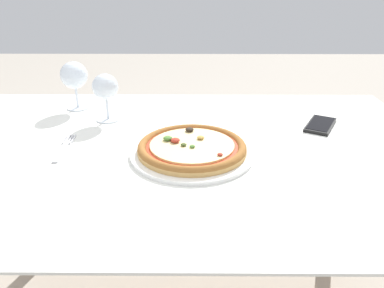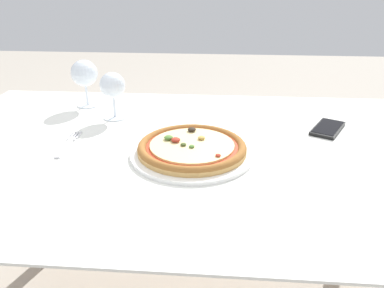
# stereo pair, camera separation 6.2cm
# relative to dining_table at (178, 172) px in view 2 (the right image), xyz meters

# --- Properties ---
(dining_table) EXTENTS (1.46, 0.94, 0.73)m
(dining_table) POSITION_rel_dining_table_xyz_m (0.00, 0.00, 0.00)
(dining_table) COLOR #997047
(dining_table) RESTS_ON ground_plane
(pizza_plate) EXTENTS (0.32, 0.32, 0.04)m
(pizza_plate) POSITION_rel_dining_table_xyz_m (0.04, -0.05, 0.10)
(pizza_plate) COLOR white
(pizza_plate) RESTS_ON dining_table
(fork) EXTENTS (0.03, 0.17, 0.00)m
(fork) POSITION_rel_dining_table_xyz_m (-0.30, -0.01, 0.08)
(fork) COLOR silver
(fork) RESTS_ON dining_table
(wine_glass_far_left) EXTENTS (0.09, 0.09, 0.16)m
(wine_glass_far_left) POSITION_rel_dining_table_xyz_m (-0.35, 0.31, 0.19)
(wine_glass_far_left) COLOR silver
(wine_glass_far_left) RESTS_ON dining_table
(wine_glass_far_right) EXTENTS (0.08, 0.08, 0.15)m
(wine_glass_far_right) POSITION_rel_dining_table_xyz_m (-0.22, 0.20, 0.18)
(wine_glass_far_right) COLOR silver
(wine_glass_far_right) RESTS_ON dining_table
(cell_phone) EXTENTS (0.13, 0.16, 0.01)m
(cell_phone) POSITION_rel_dining_table_xyz_m (0.43, 0.15, 0.09)
(cell_phone) COLOR black
(cell_phone) RESTS_ON dining_table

